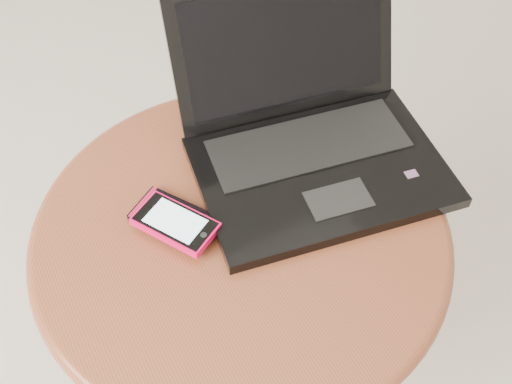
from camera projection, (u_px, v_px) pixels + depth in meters
table at (242, 267)px, 0.99m from camera, size 0.60×0.60×0.48m
laptop at (310, 134)px, 0.97m from camera, size 0.41×0.38×0.23m
phone_black at (175, 219)px, 0.92m from camera, size 0.12×0.14×0.01m
phone_pink at (175, 224)px, 0.90m from camera, size 0.11×0.13×0.01m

